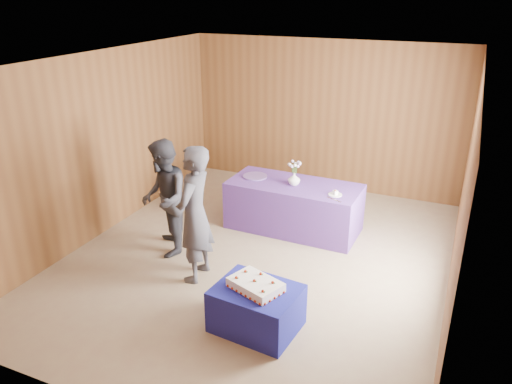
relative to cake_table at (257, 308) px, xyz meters
The scene contains 13 objects.
ground 1.56m from the cake_table, 112.89° to the left, with size 6.00×6.00×0.00m, color gray.
room_shell 2.19m from the cake_table, 112.89° to the left, with size 5.04×6.04×2.72m.
cake_table is the anchor object (origin of this frame).
serving_table 2.52m from the cake_table, 100.29° to the left, with size 2.00×0.90×0.75m, color #453085.
sheet_cake 0.30m from the cake_table, behind, with size 0.67×0.57×0.13m.
vase 2.55m from the cake_table, 100.33° to the left, with size 0.18×0.18×0.19m, color silver.
flower_spray 2.61m from the cake_table, 100.33° to the left, with size 0.20×0.20×0.16m.
platter 2.81m from the cake_table, 113.93° to the left, with size 0.38×0.38×0.02m, color #684B96.
plate 2.37m from the cake_table, 84.27° to the left, with size 0.20×0.20×0.01m, color silver.
cake_slice 2.38m from the cake_table, 84.27° to the left, with size 0.09×0.09×0.08m.
knife 2.21m from the cake_table, 83.15° to the left, with size 0.26×0.02×0.00m, color silver.
guest_left 1.46m from the cake_table, 149.77° to the left, with size 0.65×0.43×1.79m, color #3C3C47.
guest_right 2.22m from the cake_table, 149.85° to the left, with size 0.80×0.62×1.65m, color #2F3039.
Camera 1 is at (2.42, -5.61, 3.53)m, focal length 35.00 mm.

